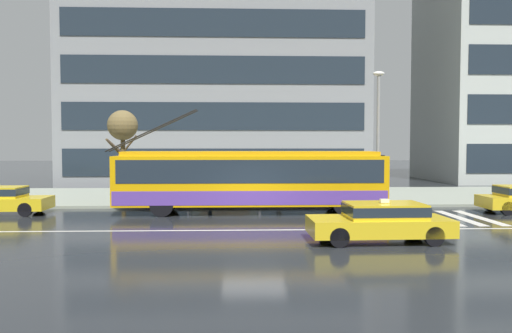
% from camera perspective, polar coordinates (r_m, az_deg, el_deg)
% --- Properties ---
extents(ground_plane, '(160.00, 160.00, 0.00)m').
position_cam_1_polar(ground_plane, '(18.90, -0.26, -7.00)').
color(ground_plane, '#23262A').
extents(sidewalk_slab, '(80.00, 10.00, 0.14)m').
position_cam_1_polar(sidewalk_slab, '(28.78, -0.88, -3.56)').
color(sidewalk_slab, gray).
rests_on(sidewalk_slab, ground_plane).
extents(crosswalk_stripe_edge_near, '(0.44, 4.40, 0.01)m').
position_cam_1_polar(crosswalk_stripe_edge_near, '(21.78, 18.86, -5.86)').
color(crosswalk_stripe_edge_near, beige).
rests_on(crosswalk_stripe_edge_near, ground_plane).
extents(crosswalk_stripe_inner_a, '(0.44, 4.40, 0.01)m').
position_cam_1_polar(crosswalk_stripe_inner_a, '(22.11, 21.05, -5.76)').
color(crosswalk_stripe_inner_a, beige).
rests_on(crosswalk_stripe_inner_a, ground_plane).
extents(crosswalk_stripe_center, '(0.44, 4.40, 0.01)m').
position_cam_1_polar(crosswalk_stripe_center, '(22.48, 23.17, -5.67)').
color(crosswalk_stripe_center, beige).
rests_on(crosswalk_stripe_center, ground_plane).
extents(crosswalk_stripe_inner_b, '(0.44, 4.40, 0.01)m').
position_cam_1_polar(crosswalk_stripe_inner_b, '(22.87, 25.22, -5.56)').
color(crosswalk_stripe_inner_b, beige).
rests_on(crosswalk_stripe_inner_b, ground_plane).
extents(lane_centre_line, '(72.00, 0.14, 0.01)m').
position_cam_1_polar(lane_centre_line, '(17.72, -0.14, -7.63)').
color(lane_centre_line, silver).
rests_on(lane_centre_line, ground_plane).
extents(trolleybus, '(12.75, 2.55, 4.79)m').
position_cam_1_polar(trolleybus, '(22.07, -0.63, -1.49)').
color(trolleybus, '#E4A008').
rests_on(trolleybus, ground_plane).
extents(taxi_oncoming_near, '(4.58, 1.93, 1.39)m').
position_cam_1_polar(taxi_oncoming_near, '(16.08, 14.75, -6.24)').
color(taxi_oncoming_near, yellow).
rests_on(taxi_oncoming_near, ground_plane).
extents(bus_shelter, '(4.11, 1.60, 2.50)m').
position_cam_1_polar(bus_shelter, '(25.89, -3.80, 0.03)').
color(bus_shelter, gray).
rests_on(bus_shelter, sidewalk_slab).
extents(pedestrian_at_shelter, '(1.59, 1.59, 1.95)m').
position_cam_1_polar(pedestrian_at_shelter, '(25.99, 3.02, -0.53)').
color(pedestrian_at_shelter, black).
rests_on(pedestrian_at_shelter, sidewalk_slab).
extents(pedestrian_approaching_curb, '(1.12, 1.12, 2.00)m').
position_cam_1_polar(pedestrian_approaching_curb, '(25.70, -10.96, -0.61)').
color(pedestrian_approaching_curb, navy).
rests_on(pedestrian_approaching_curb, sidewalk_slab).
extents(pedestrian_walking_past, '(1.43, 1.43, 1.95)m').
position_cam_1_polar(pedestrian_walking_past, '(24.26, -5.65, -0.85)').
color(pedestrian_walking_past, '#23394F').
rests_on(pedestrian_walking_past, sidewalk_slab).
extents(street_lamp, '(0.60, 0.32, 6.81)m').
position_cam_1_polar(street_lamp, '(25.37, 14.46, 4.77)').
color(street_lamp, gray).
rests_on(street_lamp, sidewalk_slab).
extents(street_tree_bare, '(1.99, 1.66, 4.94)m').
position_cam_1_polar(street_tree_bare, '(27.35, -15.72, 4.55)').
color(street_tree_bare, brown).
rests_on(street_tree_bare, sidewalk_slab).
extents(office_tower_corner_left, '(24.04, 14.86, 20.97)m').
position_cam_1_polar(office_tower_corner_left, '(43.17, -4.52, 12.36)').
color(office_tower_corner_left, gray).
rests_on(office_tower_corner_left, ground_plane).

